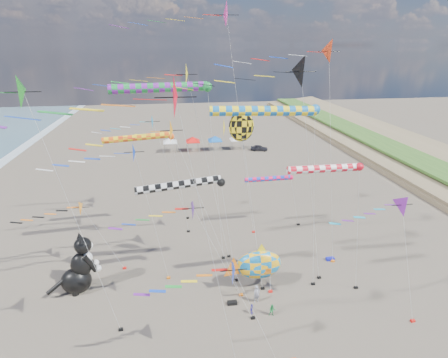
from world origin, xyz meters
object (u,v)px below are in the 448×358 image
Objects in this scene: child_green at (272,310)px; child_blue at (252,309)px; parked_car at (259,148)px; fish_inflatable at (258,264)px; person_adult at (257,294)px; cat_inflatable at (77,264)px.

child_blue is at bearing 173.75° from child_green.
fish_inflatable is at bearing -178.18° from parked_car.
fish_inflatable is 3.35× the size of person_adult.
cat_inflatable is at bearing 172.69° from fish_inflatable.
person_adult is (-0.61, -2.13, -1.70)m from fish_inflatable.
fish_inflatable reaches higher than child_green.
child_green is 1.81m from child_blue.
person_adult is (16.50, -4.33, -2.02)m from cat_inflatable.
person_adult is at bearing 126.67° from child_green.
child_blue is (-1.73, 0.52, -0.08)m from child_green.
child_green is at bearing -74.92° from child_blue.
cat_inflatable reaches higher than child_blue.
fish_inflatable reaches higher than child_blue.
person_adult is 1.78× the size of child_blue.
person_adult is at bearing -37.53° from cat_inflatable.
parked_car reaches higher than child_green.
child_green is (17.44, -6.25, -2.33)m from cat_inflatable.
parked_car is (12.37, 48.49, -0.24)m from person_adult.
person_adult is at bearing -178.26° from parked_car.
child_green is 0.31× the size of parked_car.
fish_inflatable is (17.11, -2.20, -0.32)m from cat_inflatable.
cat_inflatable is 0.97× the size of fish_inflatable.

